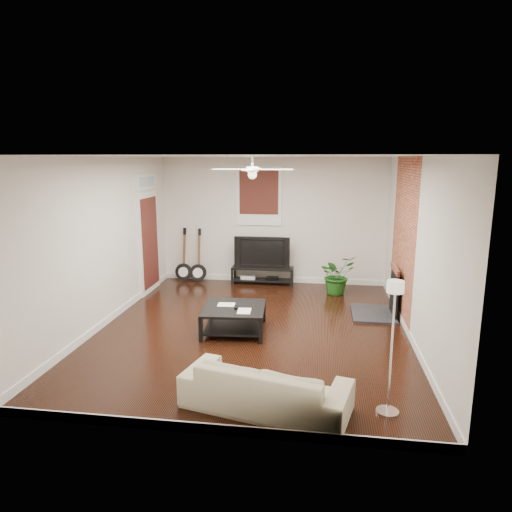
# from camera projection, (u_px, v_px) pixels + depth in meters

# --- Properties ---
(room) EXTENTS (5.01, 6.01, 2.81)m
(room) POSITION_uv_depth(u_px,v_px,m) (252.00, 246.00, 7.31)
(room) COLOR black
(room) RESTS_ON ground
(brick_accent) EXTENTS (0.02, 2.20, 2.80)m
(brick_accent) POSITION_uv_depth(u_px,v_px,m) (403.00, 239.00, 7.93)
(brick_accent) COLOR #974230
(brick_accent) RESTS_ON floor
(fireplace) EXTENTS (0.80, 1.10, 0.92)m
(fireplace) POSITION_uv_depth(u_px,v_px,m) (383.00, 290.00, 8.17)
(fireplace) COLOR black
(fireplace) RESTS_ON floor
(window_back) EXTENTS (1.00, 0.06, 1.30)m
(window_back) POSITION_uv_depth(u_px,v_px,m) (259.00, 196.00, 10.11)
(window_back) COLOR #38170F
(window_back) RESTS_ON wall_back
(door_left) EXTENTS (0.08, 1.00, 2.50)m
(door_left) POSITION_uv_depth(u_px,v_px,m) (149.00, 233.00, 9.51)
(door_left) COLOR white
(door_left) RESTS_ON wall_left
(tv_stand) EXTENTS (1.37, 0.36, 0.38)m
(tv_stand) POSITION_uv_depth(u_px,v_px,m) (262.00, 276.00, 10.28)
(tv_stand) COLOR black
(tv_stand) RESTS_ON floor
(tv) EXTENTS (1.22, 0.16, 0.71)m
(tv) POSITION_uv_depth(u_px,v_px,m) (263.00, 252.00, 10.18)
(tv) COLOR black
(tv) RESTS_ON tv_stand
(coffee_table) EXTENTS (1.05, 1.05, 0.41)m
(coffee_table) POSITION_uv_depth(u_px,v_px,m) (234.00, 319.00, 7.45)
(coffee_table) COLOR black
(coffee_table) RESTS_ON floor
(sofa) EXTENTS (1.99, 1.15, 0.55)m
(sofa) POSITION_uv_depth(u_px,v_px,m) (266.00, 386.00, 5.13)
(sofa) COLOR #BCA58D
(sofa) RESTS_ON floor
(floor_lamp) EXTENTS (0.30, 0.30, 1.53)m
(floor_lamp) POSITION_uv_depth(u_px,v_px,m) (391.00, 348.00, 4.94)
(floor_lamp) COLOR silver
(floor_lamp) RESTS_ON floor
(potted_plant) EXTENTS (0.97, 0.95, 0.82)m
(potted_plant) POSITION_uv_depth(u_px,v_px,m) (337.00, 275.00, 9.48)
(potted_plant) COLOR #1B5317
(potted_plant) RESTS_ON floor
(guitar_left) EXTENTS (0.38, 0.27, 1.24)m
(guitar_left) POSITION_uv_depth(u_px,v_px,m) (183.00, 255.00, 10.41)
(guitar_left) COLOR black
(guitar_left) RESTS_ON floor
(guitar_right) EXTENTS (0.41, 0.31, 1.24)m
(guitar_right) POSITION_uv_depth(u_px,v_px,m) (198.00, 256.00, 10.33)
(guitar_right) COLOR black
(guitar_right) RESTS_ON floor
(ceiling_fan) EXTENTS (1.24, 1.24, 0.32)m
(ceiling_fan) POSITION_uv_depth(u_px,v_px,m) (252.00, 169.00, 7.05)
(ceiling_fan) COLOR white
(ceiling_fan) RESTS_ON ceiling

